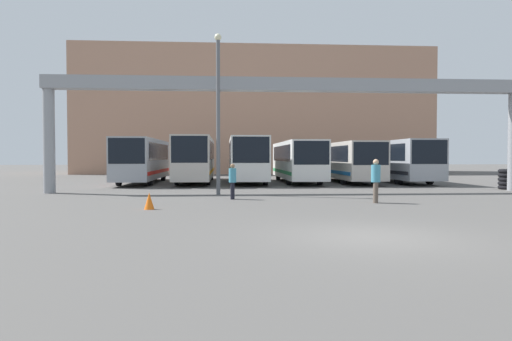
% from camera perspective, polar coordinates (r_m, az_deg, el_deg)
% --- Properties ---
extents(ground_plane, '(200.00, 200.00, 0.00)m').
position_cam_1_polar(ground_plane, '(11.44, 14.26, -8.06)').
color(ground_plane, '#514F4C').
extents(building_backdrop, '(40.68, 12.00, 14.33)m').
position_cam_1_polar(building_backdrop, '(56.36, -0.30, 7.07)').
color(building_backdrop, tan).
rests_on(building_backdrop, ground).
extents(overhead_gantry, '(26.21, 0.80, 6.21)m').
position_cam_1_polar(overhead_gantry, '(25.24, 4.22, 9.16)').
color(overhead_gantry, gray).
rests_on(overhead_gantry, ground).
extents(bus_slot_0, '(2.44, 11.25, 3.18)m').
position_cam_1_polar(bus_slot_0, '(34.43, -13.94, 1.52)').
color(bus_slot_0, '#999EA5').
rests_on(bus_slot_0, ground).
extents(bus_slot_1, '(2.46, 12.44, 3.32)m').
position_cam_1_polar(bus_slot_1, '(34.57, -7.53, 1.69)').
color(bus_slot_1, beige).
rests_on(bus_slot_1, ground).
extents(bus_slot_2, '(2.53, 10.31, 3.29)m').
position_cam_1_polar(bus_slot_2, '(33.48, -1.12, 1.66)').
color(bus_slot_2, silver).
rests_on(bus_slot_2, ground).
extents(bus_slot_3, '(2.49, 11.52, 3.03)m').
position_cam_1_polar(bus_slot_3, '(34.48, 5.17, 1.43)').
color(bus_slot_3, silver).
rests_on(bus_slot_3, ground).
extents(bus_slot_4, '(2.52, 11.58, 2.97)m').
position_cam_1_polar(bus_slot_4, '(35.31, 11.28, 1.35)').
color(bus_slot_4, beige).
rests_on(bus_slot_4, ground).
extents(bus_slot_5, '(2.58, 10.75, 3.11)m').
position_cam_1_polar(bus_slot_5, '(36.10, 17.31, 1.44)').
color(bus_slot_5, '#999EA5').
rests_on(bus_slot_5, ground).
extents(pedestrian_mid_right, '(0.38, 0.38, 1.83)m').
position_cam_1_polar(pedestrian_mid_right, '(19.70, 14.74, -1.12)').
color(pedestrian_mid_right, brown).
rests_on(pedestrian_mid_right, ground).
extents(pedestrian_near_center, '(0.34, 0.34, 1.61)m').
position_cam_1_polar(pedestrian_near_center, '(20.72, -2.96, -1.25)').
color(pedestrian_near_center, black).
rests_on(pedestrian_near_center, ground).
extents(traffic_cone, '(0.37, 0.37, 0.62)m').
position_cam_1_polar(traffic_cone, '(17.22, -13.20, -3.72)').
color(traffic_cone, orange).
rests_on(traffic_cone, ground).
extents(tire_stack, '(1.04, 1.04, 1.20)m').
position_cam_1_polar(tire_stack, '(30.80, 28.93, -0.96)').
color(tire_stack, black).
rests_on(tire_stack, ground).
extents(lamp_post, '(0.36, 0.36, 8.15)m').
position_cam_1_polar(lamp_post, '(23.40, -4.76, 7.87)').
color(lamp_post, '#595B60').
rests_on(lamp_post, ground).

